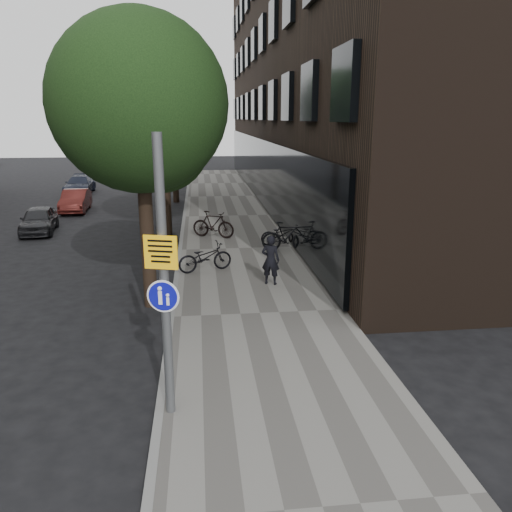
{
  "coord_description": "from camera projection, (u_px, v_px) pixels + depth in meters",
  "views": [
    {
      "loc": [
        -1.21,
        -8.52,
        4.95
      ],
      "look_at": [
        0.0,
        2.05,
        2.0
      ],
      "focal_mm": 35.0,
      "sensor_mm": 36.0,
      "label": 1
    }
  ],
  "objects": [
    {
      "name": "ground",
      "position": [
        268.0,
        384.0,
        9.61
      ],
      "size": [
        120.0,
        120.0,
        0.0
      ],
      "primitive_type": "plane",
      "color": "black",
      "rests_on": "ground"
    },
    {
      "name": "street_tree_far",
      "position": [
        174.0,
        115.0,
        29.17
      ],
      "size": [
        5.0,
        5.0,
        7.8
      ],
      "color": "black",
      "rests_on": "ground"
    },
    {
      "name": "street_tree_mid",
      "position": [
        164.0,
        114.0,
        20.55
      ],
      "size": [
        5.0,
        5.0,
        7.8
      ],
      "color": "black",
      "rests_on": "ground"
    },
    {
      "name": "curb_edge",
      "position": [
        180.0,
        251.0,
        18.95
      ],
      "size": [
        0.15,
        60.0,
        0.13
      ],
      "primitive_type": "cube",
      "color": "slate",
      "rests_on": "ground"
    },
    {
      "name": "sidewalk",
      "position": [
        239.0,
        250.0,
        19.2
      ],
      "size": [
        4.5,
        60.0,
        0.12
      ],
      "primitive_type": "cube",
      "color": "slate",
      "rests_on": "ground"
    },
    {
      "name": "street_tree_near",
      "position": [
        143.0,
        111.0,
        12.42
      ],
      "size": [
        4.4,
        4.4,
        7.5
      ],
      "color": "black",
      "rests_on": "ground"
    },
    {
      "name": "building_right_dark_brick",
      "position": [
        361.0,
        46.0,
        29.21
      ],
      "size": [
        12.0,
        40.0,
        18.0
      ],
      "primitive_type": "cube",
      "color": "black",
      "rests_on": "ground"
    },
    {
      "name": "parked_car_far",
      "position": [
        80.0,
        185.0,
        33.78
      ],
      "size": [
        1.78,
        4.13,
        1.18
      ],
      "primitive_type": "imported",
      "rotation": [
        0.0,
        0.0,
        0.03
      ],
      "color": "#1B2031",
      "rests_on": "ground"
    },
    {
      "name": "parked_bike_facade_far",
      "position": [
        287.0,
        236.0,
        18.63
      ],
      "size": [
        1.92,
        0.77,
        1.12
      ],
      "primitive_type": "imported",
      "rotation": [
        0.0,
        0.0,
        1.43
      ],
      "color": "black",
      "rests_on": "sidewalk"
    },
    {
      "name": "parked_bike_facade_near",
      "position": [
        282.0,
        234.0,
        19.56
      ],
      "size": [
        1.71,
        0.71,
        0.88
      ],
      "primitive_type": "imported",
      "rotation": [
        0.0,
        0.0,
        1.65
      ],
      "color": "black",
      "rests_on": "sidewalk"
    },
    {
      "name": "parked_bike_curb_near",
      "position": [
        205.0,
        257.0,
        16.17
      ],
      "size": [
        1.9,
        1.15,
        0.94
      ],
      "primitive_type": "imported",
      "rotation": [
        0.0,
        0.0,
        1.89
      ],
      "color": "black",
      "rests_on": "sidewalk"
    },
    {
      "name": "parked_car_mid",
      "position": [
        76.0,
        201.0,
        27.2
      ],
      "size": [
        1.47,
        3.68,
        1.19
      ],
      "primitive_type": "imported",
      "rotation": [
        0.0,
        0.0,
        0.06
      ],
      "color": "#541B18",
      "rests_on": "ground"
    },
    {
      "name": "signpost",
      "position": [
        164.0,
        281.0,
        7.9
      ],
      "size": [
        0.52,
        0.18,
        4.63
      ],
      "rotation": [
        0.0,
        0.0,
        -0.28
      ],
      "color": "#595B5E",
      "rests_on": "sidewalk"
    },
    {
      "name": "parked_car_near",
      "position": [
        39.0,
        220.0,
        22.17
      ],
      "size": [
        1.78,
        3.53,
        1.15
      ],
      "primitive_type": "imported",
      "rotation": [
        0.0,
        0.0,
        0.13
      ],
      "color": "black",
      "rests_on": "ground"
    },
    {
      "name": "pedestrian",
      "position": [
        271.0,
        260.0,
        14.84
      ],
      "size": [
        0.64,
        0.53,
        1.5
      ],
      "primitive_type": "imported",
      "rotation": [
        0.0,
        0.0,
        2.77
      ],
      "color": "black",
      "rests_on": "sidewalk"
    },
    {
      "name": "parked_bike_curb_far",
      "position": [
        213.0,
        224.0,
        20.76
      ],
      "size": [
        1.89,
        1.26,
        1.11
      ],
      "primitive_type": "imported",
      "rotation": [
        0.0,
        0.0,
        1.13
      ],
      "color": "black",
      "rests_on": "sidewalk"
    }
  ]
}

